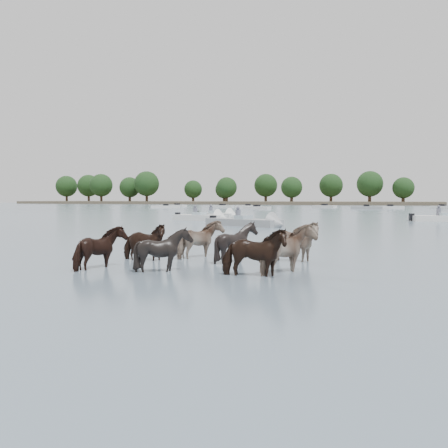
% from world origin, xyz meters
% --- Properties ---
extents(ground, '(400.00, 400.00, 0.00)m').
position_xyz_m(ground, '(0.00, 0.00, 0.00)').
color(ground, '#495C6A').
rests_on(ground, ground).
extents(shoreline, '(160.00, 30.00, 1.00)m').
position_xyz_m(shoreline, '(-70.00, 150.00, 0.50)').
color(shoreline, '#4C4233').
rests_on(shoreline, ground).
extents(pony_herd, '(6.06, 4.56, 1.39)m').
position_xyz_m(pony_herd, '(0.20, 1.46, 0.50)').
color(pony_herd, black).
rests_on(pony_herd, ground).
extents(motorboat_a, '(5.28, 2.17, 1.92)m').
position_xyz_m(motorboat_a, '(-11.88, 26.40, 0.23)').
color(motorboat_a, silver).
rests_on(motorboat_a, ground).
extents(motorboat_b, '(6.27, 3.35, 1.92)m').
position_xyz_m(motorboat_b, '(-5.32, 19.86, 0.22)').
color(motorboat_b, gray).
rests_on(motorboat_b, ground).
extents(motorboat_f, '(5.13, 2.55, 1.92)m').
position_xyz_m(motorboat_f, '(-12.85, 31.61, 0.23)').
color(motorboat_f, silver).
rests_on(motorboat_f, ground).
extents(distant_flotilla, '(102.96, 25.87, 0.93)m').
position_xyz_m(distant_flotilla, '(-1.04, 78.88, 0.26)').
color(distant_flotilla, silver).
rests_on(distant_flotilla, ground).
extents(treeline, '(147.25, 21.65, 12.43)m').
position_xyz_m(treeline, '(-80.64, 150.42, 6.79)').
color(treeline, '#382619').
rests_on(treeline, ground).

